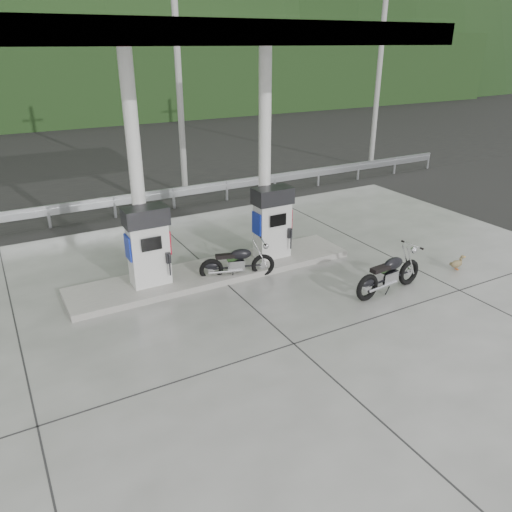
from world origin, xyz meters
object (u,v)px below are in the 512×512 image
motorcycle_right (389,274)px  duck (456,264)px  gas_pump_left (148,246)px  gas_pump_right (272,223)px  motorcycle_left (237,263)px

motorcycle_right → duck: motorcycle_right is taller
gas_pump_left → gas_pump_right: same height
gas_pump_left → motorcycle_left: (1.97, -0.46, -0.65)m
duck → motorcycle_right: bearing=-175.8°
gas_pump_left → motorcycle_right: gas_pump_left is taller
gas_pump_left → motorcycle_left: bearing=-13.2°
gas_pump_left → motorcycle_left: 2.13m
gas_pump_left → motorcycle_left: size_ratio=1.06×
gas_pump_left → duck: size_ratio=4.22×
gas_pump_left → gas_pump_right: size_ratio=1.00×
gas_pump_right → duck: bearing=-35.6°
duck → gas_pump_right: bearing=146.8°
gas_pump_left → duck: bearing=-21.1°
motorcycle_left → duck: motorcycle_left is taller
gas_pump_left → duck: gas_pump_left is taller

